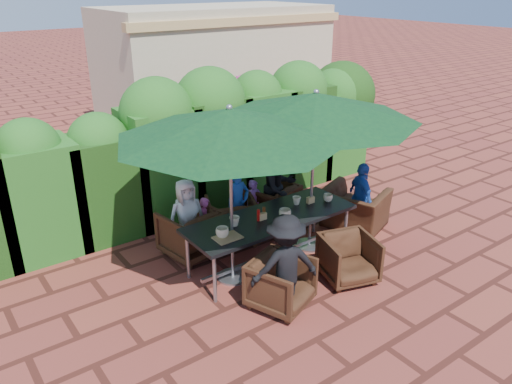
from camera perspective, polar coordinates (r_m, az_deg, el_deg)
ground at (r=7.40m, az=1.29°, el=-8.22°), size 80.00×80.00×0.00m
dining_table at (r=7.12m, az=1.72°, el=-3.35°), size 2.55×0.90×0.75m
umbrella_left at (r=6.18m, az=-3.04°, el=7.76°), size 2.91×2.91×2.46m
umbrella_right at (r=7.09m, az=6.82°, el=9.66°), size 2.94×2.94×2.46m
chair_far_left at (r=7.53m, az=-7.48°, el=-4.38°), size 0.87×0.83×0.79m
chair_far_mid at (r=7.86m, az=-2.78°, el=-3.02°), size 0.97×0.94×0.77m
chair_far_right at (r=8.44m, az=1.87°, el=-1.15°), size 0.90×0.87×0.76m
chair_near_left at (r=6.36m, az=2.88°, el=-10.15°), size 0.89×0.87×0.72m
chair_near_right at (r=6.99m, az=10.56°, el=-7.28°), size 0.85×0.82×0.71m
chair_end_right at (r=8.45m, az=11.18°, el=-1.13°), size 0.96×1.17×0.88m
adult_far_left at (r=7.52m, az=-7.91°, el=-2.81°), size 0.62×0.41×1.18m
adult_far_mid at (r=7.88m, az=-2.08°, el=-1.39°), size 0.43×0.36×1.15m
adult_far_right at (r=8.20m, az=2.70°, el=0.56°), size 0.71×0.47×1.41m
adult_near_left at (r=6.12m, az=3.36°, el=-8.33°), size 0.92×0.63×1.32m
adult_end_right at (r=8.28m, az=11.90°, el=-0.60°), size 0.55×0.76×1.17m
child_left at (r=7.74m, az=-5.72°, el=-3.45°), size 0.30×0.24×0.80m
child_right at (r=8.23m, az=-0.22°, el=-1.45°), size 0.32×0.27×0.85m
pedestrian_a at (r=11.06m, az=-6.04°, el=7.04°), size 1.57×1.17×1.60m
pedestrian_b at (r=11.68m, az=-1.97°, el=8.68°), size 1.05×0.94×1.86m
pedestrian_c at (r=12.33m, az=2.49°, el=9.24°), size 1.23×0.83×1.77m
cup_a at (r=6.52m, az=-3.88°, el=-4.64°), size 0.17×0.17×0.14m
cup_b at (r=6.80m, az=-2.48°, el=-3.35°), size 0.14×0.14×0.13m
cup_c at (r=7.02m, az=3.32°, el=-2.49°), size 0.17×0.17×0.14m
cup_d at (r=7.46m, az=4.65°, el=-0.97°), size 0.13×0.13×0.12m
cup_e at (r=7.61m, az=8.21°, el=-0.66°), size 0.15×0.15×0.12m
ketchup_bottle at (r=6.92m, az=0.28°, el=-2.67°), size 0.04×0.04×0.17m
sauce_bottle at (r=7.01m, az=0.92°, el=-2.35°), size 0.04×0.04×0.17m
serving_tray at (r=6.52m, az=-3.27°, el=-5.22°), size 0.35×0.25×0.02m
number_block_left at (r=6.97m, az=0.74°, el=-2.80°), size 0.12×0.06×0.10m
number_block_right at (r=7.53m, az=6.25°, el=-0.91°), size 0.12×0.06×0.10m
hedge_wall at (r=8.61m, az=-8.58°, el=5.94°), size 9.10×1.60×2.51m
building at (r=14.25m, az=-4.75°, el=14.04°), size 6.20×3.08×3.20m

